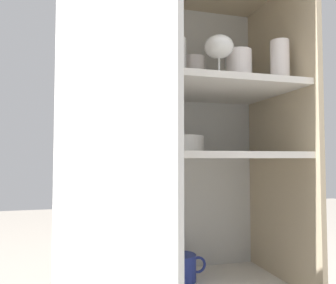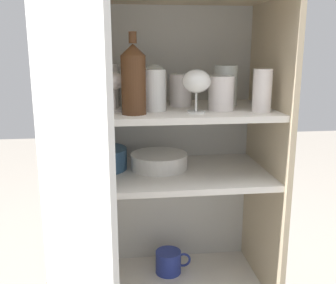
{
  "view_description": "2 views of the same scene",
  "coord_description": "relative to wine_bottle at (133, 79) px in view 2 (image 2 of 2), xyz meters",
  "views": [
    {
      "loc": [
        -0.32,
        -0.82,
        0.7
      ],
      "look_at": [
        -0.04,
        0.22,
        0.76
      ],
      "focal_mm": 35.0,
      "sensor_mm": 36.0,
      "label": 1
    },
    {
      "loc": [
        -0.14,
        -1.1,
        1.14
      ],
      "look_at": [
        0.02,
        0.23,
        0.82
      ],
      "focal_mm": 42.0,
      "sensor_mm": 36.0,
      "label": 2
    }
  ],
  "objects": [
    {
      "name": "tumbler_glass_0",
      "position": [
        0.28,
        0.05,
        -0.05
      ],
      "size": [
        0.08,
        0.08,
        0.11
      ],
      "color": "silver",
      "rests_on": "shelf_board_upper"
    },
    {
      "name": "tumbler_glass_5",
      "position": [
        -0.17,
        0.04,
        -0.03
      ],
      "size": [
        0.07,
        0.07,
        0.14
      ],
      "color": "silver",
      "rests_on": "shelf_board_upper"
    },
    {
      "name": "tumbler_glass_2",
      "position": [
        -0.08,
        0.15,
        -0.03
      ],
      "size": [
        0.07,
        0.07,
        0.15
      ],
      "color": "white",
      "rests_on": "shelf_board_upper"
    },
    {
      "name": "tumbler_glass_4",
      "position": [
        -0.01,
        0.19,
        -0.04
      ],
      "size": [
        0.08,
        0.08,
        0.14
      ],
      "color": "white",
      "rests_on": "shelf_board_upper"
    },
    {
      "name": "cupboard_back_panel",
      "position": [
        0.11,
        0.31,
        -0.4
      ],
      "size": [
        0.74,
        0.02,
        1.29
      ],
      "primitive_type": "cube",
      "color": "silver",
      "rests_on": "ground_plane"
    },
    {
      "name": "coffee_mug_primary",
      "position": [
        0.13,
        0.18,
        -0.72
      ],
      "size": [
        0.14,
        0.1,
        0.09
      ],
      "color": "#283893",
      "rests_on": "shelf_board_lower"
    },
    {
      "name": "wine_glass_1",
      "position": [
        0.08,
        0.19,
        -0.0
      ],
      "size": [
        0.07,
        0.07,
        0.14
      ],
      "color": "white",
      "rests_on": "shelf_board_upper"
    },
    {
      "name": "plate_stack_white",
      "position": [
        0.09,
        0.15,
        -0.3
      ],
      "size": [
        0.2,
        0.2,
        0.05
      ],
      "color": "white",
      "rests_on": "shelf_board_middle"
    },
    {
      "name": "cupboard_door",
      "position": [
        -0.16,
        -0.26,
        -0.4
      ],
      "size": [
        0.22,
        0.31,
        1.29
      ],
      "color": "silver",
      "rests_on": "ground_plane"
    },
    {
      "name": "tumbler_glass_7",
      "position": [
        0.06,
        0.06,
        -0.04
      ],
      "size": [
        0.08,
        0.08,
        0.13
      ],
      "color": "white",
      "rests_on": "shelf_board_upper"
    },
    {
      "name": "mixing_bowl_large",
      "position": [
        -0.12,
        0.16,
        -0.29
      ],
      "size": [
        0.2,
        0.2,
        0.07
      ],
      "color": "#33567A",
      "rests_on": "shelf_board_middle"
    },
    {
      "name": "cupboard_side_right",
      "position": [
        0.47,
        0.11,
        -0.4
      ],
      "size": [
        0.02,
        0.42,
        1.29
      ],
      "primitive_type": "cube",
      "color": "#CCB793",
      "rests_on": "ground_plane"
    },
    {
      "name": "shelf_board_upper",
      "position": [
        0.11,
        0.11,
        -0.12
      ],
      "size": [
        0.71,
        0.39,
        0.02
      ],
      "primitive_type": "cube",
      "color": "silver"
    },
    {
      "name": "shelf_board_middle",
      "position": [
        0.11,
        0.11,
        -0.34
      ],
      "size": [
        0.71,
        0.39,
        0.02
      ],
      "primitive_type": "cube",
      "color": "silver"
    },
    {
      "name": "tumbler_glass_6",
      "position": [
        0.32,
        0.14,
        -0.04
      ],
      "size": [
        0.08,
        0.08,
        0.14
      ],
      "color": "white",
      "rests_on": "shelf_board_upper"
    },
    {
      "name": "cupboard_side_left",
      "position": [
        -0.26,
        0.11,
        -0.4
      ],
      "size": [
        0.02,
        0.42,
        1.29
      ],
      "primitive_type": "cube",
      "color": "#CCB793",
      "rests_on": "ground_plane"
    },
    {
      "name": "tumbler_glass_1",
      "position": [
        0.4,
        -0.01,
        -0.04
      ],
      "size": [
        0.06,
        0.06,
        0.13
      ],
      "color": "silver",
      "rests_on": "shelf_board_upper"
    },
    {
      "name": "wine_glass_0",
      "position": [
        -0.06,
        0.06,
        -0.02
      ],
      "size": [
        0.07,
        0.07,
        0.12
      ],
      "color": "silver",
      "rests_on": "shelf_board_upper"
    },
    {
      "name": "tumbler_glass_3",
      "position": [
        0.17,
        0.15,
        -0.05
      ],
      "size": [
        0.08,
        0.08,
        0.11
      ],
      "color": "silver",
      "rests_on": "shelf_board_upper"
    },
    {
      "name": "wine_bottle",
      "position": [
        0.0,
        0.0,
        0.0
      ],
      "size": [
        0.08,
        0.08,
        0.24
      ],
      "color": "#4C2D19",
      "rests_on": "shelf_board_upper"
    },
    {
      "name": "wine_glass_2",
      "position": [
        0.19,
        -0.0,
        -0.01
      ],
      "size": [
        0.09,
        0.09,
        0.13
      ],
      "color": "white",
      "rests_on": "shelf_board_upper"
    }
  ]
}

